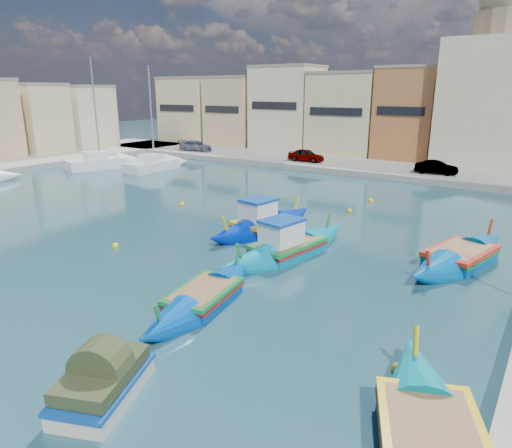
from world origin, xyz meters
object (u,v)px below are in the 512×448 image
Objects in this scene: church_block at (502,84)px; tender_near at (103,384)px; luzzu_cyan_south at (432,448)px; luzzu_cyan_mid at (460,258)px; luzzu_blue_cabin at (263,225)px; yacht_midnorth at (113,163)px; luzzu_blue_south at (204,298)px; luzzu_turquoise_cabin at (288,248)px; yacht_north at (164,164)px.

tender_near is (-2.74, -45.96, -7.95)m from church_block.
luzzu_cyan_south is 2.59× the size of tender_near.
luzzu_blue_cabin is at bearing -174.81° from luzzu_cyan_mid.
church_block is at bearing 32.19° from yacht_midnorth.
luzzu_blue_south is at bearing -125.80° from luzzu_cyan_mid.
luzzu_cyan_mid is at bearing 69.96° from tender_near.
luzzu_cyan_mid is at bearing 5.19° from luzzu_blue_cabin.
luzzu_turquoise_cabin is 13.26m from luzzu_cyan_south.
yacht_north is at bearing 147.55° from luzzu_turquoise_cabin.
luzzu_cyan_south is at bearing -81.46° from luzzu_cyan_mid.
church_block is 34.93m from luzzu_turquoise_cabin.
yacht_midnorth is at bearing 146.50° from luzzu_blue_south.
church_block reaches higher than luzzu_cyan_mid.
luzzu_turquoise_cabin is at bearing 134.44° from luzzu_cyan_south.
luzzu_cyan_south is at bearing -30.17° from yacht_midnorth.
church_block is at bearing 76.47° from luzzu_blue_cabin.
yacht_midnorth reaches higher than tender_near.
yacht_north is (-33.19, 24.67, 0.15)m from luzzu_cyan_south.
luzzu_cyan_mid is (7.32, 3.60, -0.08)m from luzzu_turquoise_cabin.
luzzu_cyan_south is at bearing -44.15° from luzzu_blue_cabin.
church_block is 34.66m from yacht_north.
luzzu_cyan_mid reaches higher than tender_near.
yacht_north reaches higher than luzzu_cyan_mid.
church_block is 32.96m from luzzu_blue_cabin.
tender_near is at bearing -110.04° from luzzu_cyan_mid.
church_block is at bearing 84.01° from luzzu_blue_south.
luzzu_cyan_south reaches higher than tender_near.
luzzu_cyan_mid is 16.86m from tender_near.
luzzu_cyan_south is at bearing -83.40° from church_block.
luzzu_turquoise_cabin is 6.46m from luzzu_blue_south.
church_block reaches higher than luzzu_blue_cabin.
luzzu_blue_cabin is 2.61× the size of tender_near.
luzzu_cyan_mid is 33.31m from yacht_north.
luzzu_turquoise_cabin is 0.81× the size of yacht_midnorth.
yacht_north is at bearing -146.69° from church_block.
yacht_north is (-25.45, 27.44, -0.03)m from tender_near.
church_block is at bearing 86.59° from tender_near.
yacht_north is 0.92× the size of yacht_midnorth.
luzzu_cyan_south reaches higher than luzzu_blue_south.
church_block is 41.22m from luzzu_blue_south.
luzzu_cyan_mid is at bearing -20.38° from yacht_north.
yacht_midnorth is at bearing 156.21° from luzzu_turquoise_cabin.
yacht_midnorth is (-33.27, -20.94, -7.94)m from church_block.
luzzu_cyan_south is at bearing -18.10° from luzzu_blue_south.
church_block is 5.59× the size of tender_near.
luzzu_blue_cabin is 0.81× the size of yacht_north.
luzzu_blue_south is at bearing -33.50° from yacht_midnorth.
luzzu_blue_cabin is 27.72m from yacht_midnorth.
luzzu_blue_cabin reaches higher than luzzu_cyan_south.
yacht_midnorth reaches higher than luzzu_cyan_mid.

